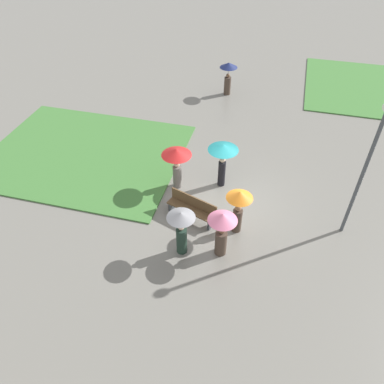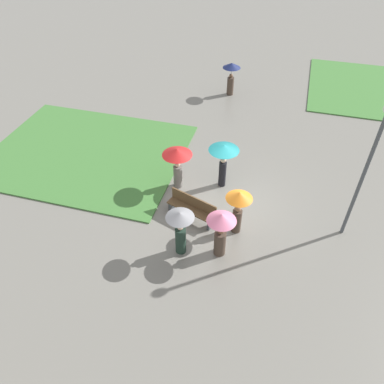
% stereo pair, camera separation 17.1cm
% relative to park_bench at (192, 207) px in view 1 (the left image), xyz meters
% --- Properties ---
extents(ground_plane, '(90.00, 90.00, 0.00)m').
position_rel_park_bench_xyz_m(ground_plane, '(1.05, 1.13, -0.47)').
color(ground_plane, slate).
extents(lawn_patch_near, '(8.52, 6.81, 0.06)m').
position_rel_park_bench_xyz_m(lawn_patch_near, '(-5.67, 2.62, -0.44)').
color(lawn_patch_near, '#427A38').
rests_on(lawn_patch_near, ground_plane).
extents(lawn_patch_far, '(8.56, 7.20, 0.06)m').
position_rel_park_bench_xyz_m(lawn_patch_far, '(8.01, 12.76, -0.44)').
color(lawn_patch_far, '#427A38').
rests_on(lawn_patch_far, ground_plane).
extents(park_bench, '(1.94, 1.02, 0.90)m').
position_rel_park_bench_xyz_m(park_bench, '(0.00, 0.00, 0.00)').
color(park_bench, brown).
rests_on(park_bench, ground_plane).
extents(lamp_post, '(0.32, 0.32, 5.04)m').
position_rel_park_bench_xyz_m(lamp_post, '(5.32, 0.69, 2.71)').
color(lamp_post, '#474C51').
rests_on(lamp_post, ground_plane).
extents(crowd_person_pink, '(0.95, 0.95, 1.81)m').
position_rel_park_bench_xyz_m(crowd_person_pink, '(1.33, -1.40, 0.74)').
color(crowd_person_pink, '#47382D').
rests_on(crowd_person_pink, ground_plane).
extents(crowd_person_red, '(1.17, 1.17, 1.81)m').
position_rel_park_bench_xyz_m(crowd_person_red, '(-1.02, 1.55, 0.90)').
color(crowd_person_red, slate).
rests_on(crowd_person_red, ground_plane).
extents(crowd_person_teal, '(1.18, 1.18, 1.94)m').
position_rel_park_bench_xyz_m(crowd_person_teal, '(0.67, 2.09, 1.04)').
color(crowd_person_teal, black).
rests_on(crowd_person_teal, ground_plane).
extents(crowd_person_grey, '(0.92, 0.92, 1.80)m').
position_rel_park_bench_xyz_m(crowd_person_grey, '(0.07, -1.66, 0.71)').
color(crowd_person_grey, '#1E3328').
rests_on(crowd_person_grey, ground_plane).
extents(crowd_person_orange, '(0.91, 0.91, 1.81)m').
position_rel_park_bench_xyz_m(crowd_person_orange, '(1.68, -0.24, 0.80)').
color(crowd_person_orange, '#47382D').
rests_on(crowd_person_orange, ground_plane).
extents(lone_walker_far_path, '(0.97, 0.97, 1.81)m').
position_rel_park_bench_xyz_m(lone_walker_far_path, '(-0.57, 10.00, 0.78)').
color(lone_walker_far_path, '#47382D').
rests_on(lone_walker_far_path, ground_plane).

